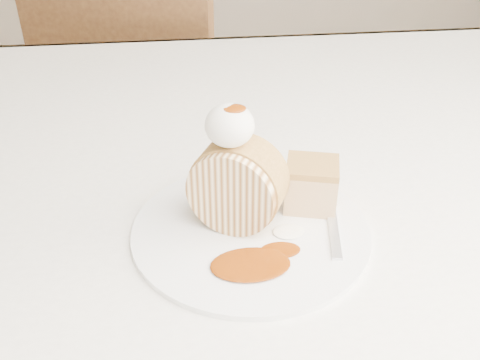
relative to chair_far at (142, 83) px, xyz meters
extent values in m
cube|color=white|center=(0.12, -0.71, 0.18)|extent=(1.40, 0.90, 0.04)
cube|color=white|center=(0.12, -0.26, 0.06)|extent=(1.40, 0.01, 0.28)
cylinder|color=brown|center=(0.74, -0.34, -0.20)|extent=(0.06, 0.06, 0.71)
cube|color=brown|center=(0.03, 0.09, -0.09)|extent=(0.59, 0.59, 0.04)
cube|color=brown|center=(-0.04, -0.11, 0.18)|extent=(0.44, 0.20, 0.48)
cylinder|color=brown|center=(0.28, 0.20, -0.33)|extent=(0.04, 0.04, 0.45)
cylinder|color=brown|center=(-0.08, 0.34, -0.33)|extent=(0.04, 0.04, 0.45)
cylinder|color=brown|center=(0.15, -0.17, -0.33)|extent=(0.04, 0.04, 0.45)
cylinder|color=brown|center=(-0.22, -0.03, -0.33)|extent=(0.04, 0.04, 0.45)
cylinder|color=white|center=(0.16, -0.91, 0.20)|extent=(0.30, 0.30, 0.01)
cylinder|color=#FFE5B1|center=(0.15, -0.89, 0.25)|extent=(0.10, 0.09, 0.09)
cube|color=#AD7E41|center=(0.23, -0.87, 0.23)|extent=(0.07, 0.06, 0.05)
ellipsoid|color=white|center=(0.14, -0.89, 0.32)|extent=(0.05, 0.05, 0.04)
ellipsoid|color=#722C04|center=(0.15, -0.89, 0.34)|extent=(0.02, 0.02, 0.01)
cube|color=silver|center=(0.25, -0.91, 0.20)|extent=(0.05, 0.15, 0.00)
camera|label=1|loc=(0.10, -1.34, 0.54)|focal=40.00mm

